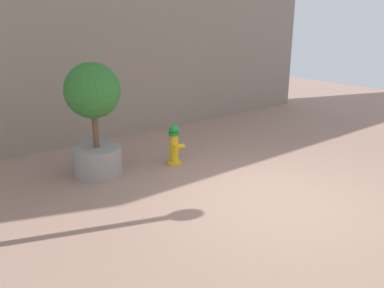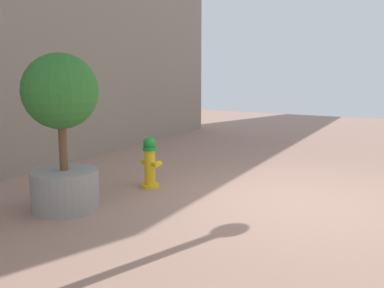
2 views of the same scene
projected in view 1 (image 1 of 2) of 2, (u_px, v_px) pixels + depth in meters
name	position (u px, v px, depth m)	size (l,w,h in m)	color
ground_plane	(272.00, 197.00, 6.51)	(23.40, 23.40, 0.00)	#9E7A6B
fire_hydrant	(174.00, 144.00, 7.92)	(0.40, 0.37, 0.82)	gold
planter_tree	(94.00, 113.00, 7.11)	(1.00, 1.00, 2.10)	gray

